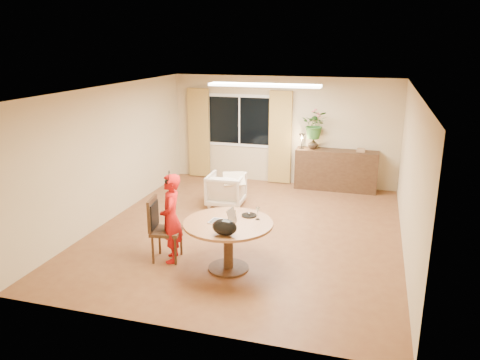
# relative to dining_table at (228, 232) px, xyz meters

# --- Properties ---
(floor) EXTENTS (6.50, 6.50, 0.00)m
(floor) POSITION_rel_dining_table_xyz_m (-0.12, 1.57, -0.61)
(floor) COLOR brown
(floor) RESTS_ON ground
(ceiling) EXTENTS (6.50, 6.50, 0.00)m
(ceiling) POSITION_rel_dining_table_xyz_m (-0.12, 1.57, 1.99)
(ceiling) COLOR white
(ceiling) RESTS_ON wall_back
(wall_back) EXTENTS (5.50, 0.00, 5.50)m
(wall_back) POSITION_rel_dining_table_xyz_m (-0.12, 4.82, 0.69)
(wall_back) COLOR tan
(wall_back) RESTS_ON floor
(wall_left) EXTENTS (0.00, 6.50, 6.50)m
(wall_left) POSITION_rel_dining_table_xyz_m (-2.87, 1.57, 0.69)
(wall_left) COLOR tan
(wall_left) RESTS_ON floor
(wall_right) EXTENTS (0.00, 6.50, 6.50)m
(wall_right) POSITION_rel_dining_table_xyz_m (2.63, 1.57, 0.69)
(wall_right) COLOR tan
(wall_right) RESTS_ON floor
(window) EXTENTS (1.70, 0.03, 1.30)m
(window) POSITION_rel_dining_table_xyz_m (-1.22, 4.80, 0.89)
(window) COLOR white
(window) RESTS_ON wall_back
(curtain_left) EXTENTS (0.55, 0.08, 2.25)m
(curtain_left) POSITION_rel_dining_table_xyz_m (-2.27, 4.73, 0.54)
(curtain_left) COLOR olive
(curtain_left) RESTS_ON wall_back
(curtain_right) EXTENTS (0.55, 0.08, 2.25)m
(curtain_right) POSITION_rel_dining_table_xyz_m (-0.17, 4.73, 0.54)
(curtain_right) COLOR olive
(curtain_right) RESTS_ON wall_back
(ceiling_panel) EXTENTS (2.20, 0.35, 0.05)m
(ceiling_panel) POSITION_rel_dining_table_xyz_m (-0.12, 2.77, 1.96)
(ceiling_panel) COLOR white
(ceiling_panel) RESTS_ON ceiling
(dining_table) EXTENTS (1.36, 1.36, 0.77)m
(dining_table) POSITION_rel_dining_table_xyz_m (0.00, 0.00, 0.00)
(dining_table) COLOR brown
(dining_table) RESTS_ON floor
(dining_chair) EXTENTS (0.56, 0.52, 1.03)m
(dining_chair) POSITION_rel_dining_table_xyz_m (-1.05, 0.05, -0.09)
(dining_chair) COLOR black
(dining_chair) RESTS_ON floor
(child) EXTENTS (0.61, 0.50, 1.43)m
(child) POSITION_rel_dining_table_xyz_m (-0.96, 0.05, 0.11)
(child) COLOR #B4170D
(child) RESTS_ON floor
(laptop) EXTENTS (0.40, 0.28, 0.25)m
(laptop) POSITION_rel_dining_table_xyz_m (-0.10, -0.04, 0.29)
(laptop) COLOR #B7B7BC
(laptop) RESTS_ON dining_table
(tumbler) EXTENTS (0.08, 0.08, 0.10)m
(tumbler) POSITION_rel_dining_table_xyz_m (0.02, 0.22, 0.22)
(tumbler) COLOR white
(tumbler) RESTS_ON dining_table
(wine_glass) EXTENTS (0.09, 0.09, 0.20)m
(wine_glass) POSITION_rel_dining_table_xyz_m (0.40, 0.23, 0.27)
(wine_glass) COLOR white
(wine_glass) RESTS_ON dining_table
(pot_lid) EXTENTS (0.27, 0.27, 0.04)m
(pot_lid) POSITION_rel_dining_table_xyz_m (0.23, 0.34, 0.18)
(pot_lid) COLOR white
(pot_lid) RESTS_ON dining_table
(handbag) EXTENTS (0.41, 0.32, 0.24)m
(handbag) POSITION_rel_dining_table_xyz_m (0.10, -0.48, 0.29)
(handbag) COLOR black
(handbag) RESTS_ON dining_table
(armchair) EXTENTS (0.78, 0.80, 0.70)m
(armchair) POSITION_rel_dining_table_xyz_m (-0.93, 2.79, -0.26)
(armchair) COLOR #C6B19D
(armchair) RESTS_ON floor
(throw) EXTENTS (0.62, 0.67, 0.03)m
(throw) POSITION_rel_dining_table_xyz_m (-0.73, 2.70, 0.10)
(throw) COLOR beige
(throw) RESTS_ON armchair
(sideboard) EXTENTS (1.90, 0.46, 0.95)m
(sideboard) POSITION_rel_dining_table_xyz_m (1.21, 4.58, -0.13)
(sideboard) COLOR black
(sideboard) RESTS_ON floor
(vase) EXTENTS (0.29, 0.29, 0.25)m
(vase) POSITION_rel_dining_table_xyz_m (0.65, 4.58, 0.47)
(vase) COLOR black
(vase) RESTS_ON sideboard
(bouquet) EXTENTS (0.63, 0.56, 0.66)m
(bouquet) POSITION_rel_dining_table_xyz_m (0.67, 4.58, 0.92)
(bouquet) COLOR #326726
(bouquet) RESTS_ON vase
(book_stack) EXTENTS (0.20, 0.15, 0.08)m
(book_stack) POSITION_rel_dining_table_xyz_m (1.75, 4.58, 0.38)
(book_stack) COLOR brown
(book_stack) RESTS_ON sideboard
(desk_lamp) EXTENTS (0.19, 0.19, 0.37)m
(desk_lamp) POSITION_rel_dining_table_xyz_m (0.38, 4.53, 0.53)
(desk_lamp) COLOR black
(desk_lamp) RESTS_ON sideboard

